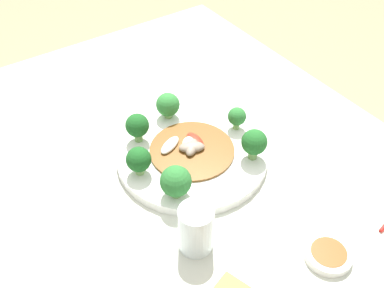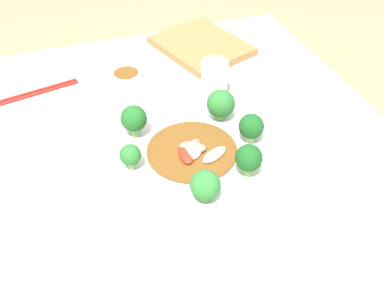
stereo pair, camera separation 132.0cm
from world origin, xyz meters
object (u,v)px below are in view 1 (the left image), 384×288
broccoli_northeast (137,126)px  sauce_dish (328,254)px  broccoli_east (168,105)px  broccoli_northwest (176,182)px  drinking_glass (196,229)px  stirfry_center (191,148)px  plate (192,154)px  broccoli_south (237,117)px  broccoli_southwest (254,143)px  broccoli_north (139,160)px

broccoli_northeast → sauce_dish: size_ratio=0.81×
broccoli_east → broccoli_northeast: bearing=108.3°
broccoli_northwest → drinking_glass: bearing=166.0°
stirfry_center → broccoli_northwest: bearing=133.3°
broccoli_east → drinking_glass: size_ratio=0.65×
plate → broccoli_east: size_ratio=5.19×
broccoli_east → broccoli_south: (-0.12, -0.10, -0.00)m
broccoli_northeast → sauce_dish: broccoli_northeast is taller
broccoli_southwest → drinking_glass: size_ratio=0.74×
broccoli_northeast → broccoli_southwest: bearing=-136.8°
stirfry_center → broccoli_southwest: bearing=-133.9°
broccoli_northwest → broccoli_east: bearing=-28.4°
sauce_dish → broccoli_east: bearing=4.6°
broccoli_northeast → drinking_glass: bearing=171.3°
broccoli_northeast → broccoli_south: broccoli_northeast is taller
plate → broccoli_north: size_ratio=5.11×
broccoli_southwest → stirfry_center: broccoli_southwest is taller
broccoli_south → plate: bearing=92.8°
stirfry_center → sauce_dish: 0.34m
broccoli_north → broccoli_northwest: 0.09m
broccoli_east → broccoli_northeast: size_ratio=0.92×
stirfry_center → broccoli_northeast: bearing=40.1°
drinking_glass → plate: bearing=-32.6°
broccoli_north → drinking_glass: size_ratio=0.66×
broccoli_south → stirfry_center: size_ratio=0.30×
broccoli_northeast → broccoli_southwest: 0.24m
broccoli_south → stirfry_center: (-0.00, 0.12, -0.03)m
broccoli_northeast → drinking_glass: 0.28m
broccoli_south → broccoli_north: (0.00, 0.24, 0.00)m
broccoli_east → drinking_glass: (-0.31, 0.14, -0.01)m
sauce_dish → plate: bearing=9.5°
broccoli_east → sauce_dish: (-0.46, -0.04, -0.05)m
broccoli_north → sauce_dish: 0.39m
broccoli_southwest → broccoli_northeast: bearing=43.2°
broccoli_east → drinking_glass: drinking_glass is taller
drinking_glass → sauce_dish: bearing=-130.5°
plate → broccoli_northeast: broccoli_northeast is taller
broccoli_south → drinking_glass: (-0.19, 0.24, -0.00)m
drinking_glass → broccoli_north: bearing=0.8°
plate → broccoli_south: broccoli_south is taller
plate → sauce_dish: bearing=-170.5°
plate → broccoli_northwest: 0.13m
broccoli_south → broccoli_northeast: bearing=66.3°
broccoli_south → drinking_glass: bearing=128.5°
broccoli_east → broccoli_southwest: 0.22m
broccoli_southwest → broccoli_northwest: 0.18m
plate → drinking_glass: size_ratio=3.36×
plate → broccoli_northwest: (-0.08, 0.09, 0.05)m
plate → drinking_glass: drinking_glass is taller
broccoli_northeast → broccoli_north: bearing=152.2°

